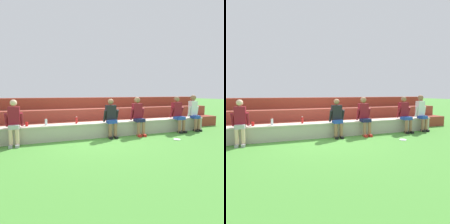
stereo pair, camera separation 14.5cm
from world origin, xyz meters
The scene contains 12 objects.
ground_plane centered at (0.00, 0.00, 0.00)m, with size 80.00×80.00×0.00m, color #4C9338.
stone_seating_wall centered at (0.00, 0.23, 0.27)m, with size 9.05×0.50×0.51m.
brick_bleachers centered at (0.00, 1.88, 0.52)m, with size 11.93×2.11×1.33m.
person_left_of_center centered at (-2.56, -0.04, 0.71)m, with size 0.49×0.50×1.35m.
person_center centered at (0.44, -0.03, 0.72)m, with size 0.53×0.46×1.34m.
person_right_of_center centered at (1.49, -0.01, 0.75)m, with size 0.53×0.59×1.39m.
person_far_right centered at (3.26, -0.01, 0.75)m, with size 0.54×0.60×1.40m.
person_rightmost_edge centered at (4.07, 0.00, 0.78)m, with size 0.49×0.54×1.45m.
water_bottle_mid_left centered at (-1.68, 0.21, 0.62)m, with size 0.07×0.07×0.23m.
water_bottle_mid_right centered at (-0.71, 0.25, 0.62)m, with size 0.07×0.07×0.23m.
plastic_cup_right_end centered at (-2.25, 0.25, 0.58)m, with size 0.09×0.09×0.13m, color red.
frisbee centered at (2.37, -1.09, 0.01)m, with size 0.23×0.23×0.02m, color white.
Camera 1 is at (-1.80, -6.18, 1.54)m, focal length 30.83 mm.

